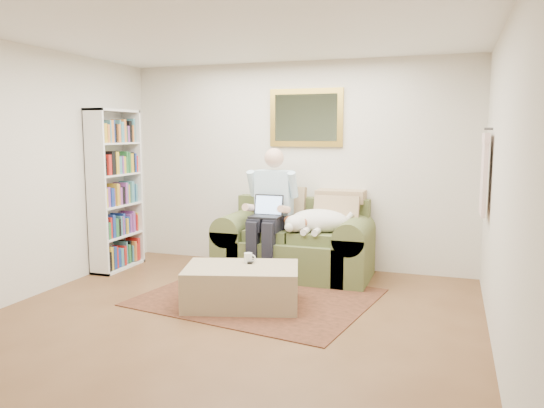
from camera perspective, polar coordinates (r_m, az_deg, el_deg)
The scene contains 12 objects.
room_shell at distance 4.78m, azimuth -4.54°, elevation 2.71°, with size 4.51×5.00×2.61m.
rug at distance 5.63m, azimuth -1.52°, elevation -9.98°, with size 2.26×1.81×0.01m, color #301E13.
sofa at distance 6.43m, azimuth 2.47°, elevation -4.90°, with size 1.82×0.93×1.09m.
seated_man at distance 6.27m, azimuth -0.33°, elevation -1.01°, with size 0.60×0.86×1.53m, color #8CC1D8, non-canonical shape.
laptop at distance 6.20m, azimuth -0.55°, elevation -0.76°, with size 0.35×0.28×0.26m.
sleeping_dog at distance 6.19m, azimuth 5.15°, elevation -1.81°, with size 0.75×0.47×0.28m, color white, non-canonical shape.
ottoman at distance 5.32m, azimuth -3.28°, elevation -8.83°, with size 1.11×0.70×0.40m, color tan.
coffee_mug at distance 5.41m, azimuth -2.58°, elevation -5.80°, with size 0.08×0.08×0.10m, color white.
tv_remote at distance 5.42m, azimuth -2.31°, elevation -6.21°, with size 0.05×0.15×0.02m, color black.
bookshelf at distance 6.93m, azimuth -16.49°, elevation 1.45°, with size 0.28×0.80×2.00m, color white, non-canonical shape.
wall_mirror at distance 6.73m, azimuth 3.67°, elevation 9.25°, with size 0.94×0.04×0.72m.
hanging_shirt at distance 5.64m, azimuth 21.87°, elevation 3.44°, with size 0.06×0.52×0.90m, color #F6D1CB, non-canonical shape.
Camera 1 is at (1.89, -4.02, 1.71)m, focal length 35.00 mm.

